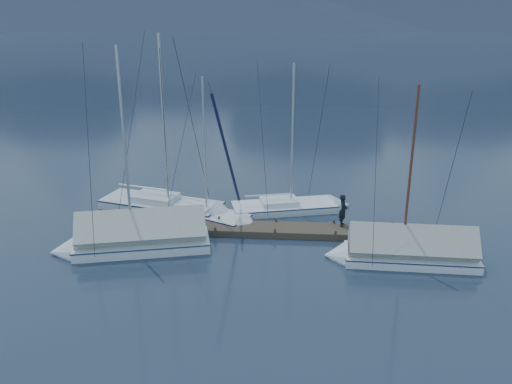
# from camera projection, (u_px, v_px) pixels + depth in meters

# --- Properties ---
(ground) EXTENTS (1000.00, 1000.00, 0.00)m
(ground) POSITION_uv_depth(u_px,v_px,m) (253.00, 249.00, 25.94)
(ground) COLOR #152031
(ground) RESTS_ON ground
(dock) EXTENTS (18.00, 1.50, 0.54)m
(dock) POSITION_uv_depth(u_px,v_px,m) (256.00, 230.00, 27.78)
(dock) COLOR #382D23
(dock) RESTS_ON ground
(mooring_posts) EXTENTS (15.12, 1.52, 0.35)m
(mooring_posts) POSITION_uv_depth(u_px,v_px,m) (246.00, 226.00, 27.73)
(mooring_posts) COLOR #382D23
(mooring_posts) RESTS_ON ground
(sailboat_open_left) EXTENTS (8.37, 4.30, 10.65)m
(sailboat_open_left) POSITION_uv_depth(u_px,v_px,m) (178.00, 209.00, 30.44)
(sailboat_open_left) COLOR silver
(sailboat_open_left) RESTS_ON ground
(sailboat_open_mid) EXTENTS (6.49, 4.46, 8.42)m
(sailboat_open_mid) POSITION_uv_depth(u_px,v_px,m) (214.00, 217.00, 29.32)
(sailboat_open_mid) COLOR silver
(sailboat_open_mid) RESTS_ON ground
(sailboat_open_right) EXTENTS (7.07, 3.57, 9.00)m
(sailboat_open_right) POSITION_uv_depth(u_px,v_px,m) (299.00, 207.00, 30.71)
(sailboat_open_right) COLOR silver
(sailboat_open_right) RESTS_ON ground
(sailboat_covered_near) EXTENTS (6.95, 2.97, 8.94)m
(sailboat_covered_near) POSITION_uv_depth(u_px,v_px,m) (399.00, 252.00, 24.64)
(sailboat_covered_near) COLOR white
(sailboat_covered_near) RESTS_ON ground
(sailboat_covered_far) EXTENTS (7.76, 3.91, 10.44)m
(sailboat_covered_far) POSITION_uv_depth(u_px,v_px,m) (129.00, 240.00, 25.73)
(sailboat_covered_far) COLOR white
(sailboat_covered_far) RESTS_ON ground
(person) EXTENTS (0.51, 0.67, 1.67)m
(person) POSITION_uv_depth(u_px,v_px,m) (343.00, 210.00, 27.52)
(person) COLOR black
(person) RESTS_ON dock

